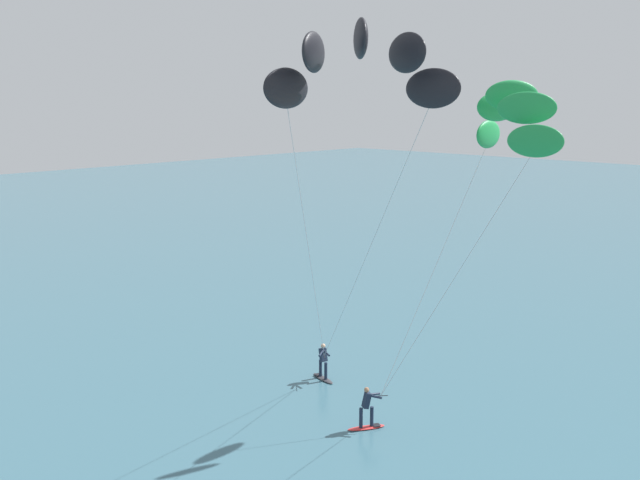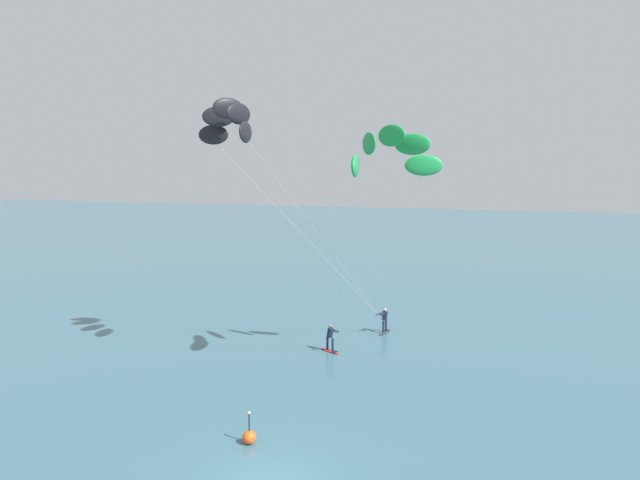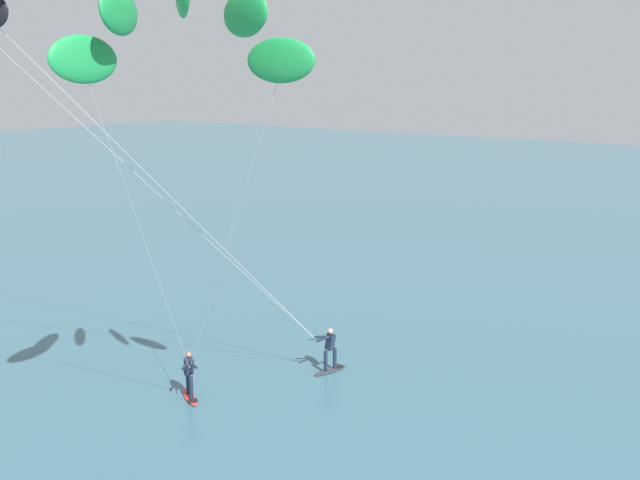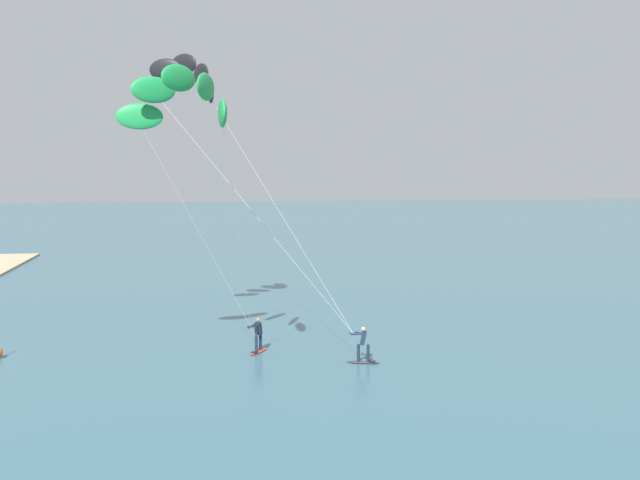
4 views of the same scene
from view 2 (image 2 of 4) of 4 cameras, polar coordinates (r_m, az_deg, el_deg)
The scene contains 3 objects.
kitesurfer_nearshore at distance 32.89m, azimuth -7.99°, elevation 10.21°, with size 10.00×11.21×14.62m.
kitesurfer_mid_water at distance 30.59m, azimuth 6.56°, elevation 7.66°, with size 7.19×6.60×13.12m.
marker_buoy at distance 25.54m, azimuth -6.74°, elevation -18.13°, with size 0.56×0.56×1.38m.
Camera 2 is at (6.92, -18.46, 11.43)m, focal length 33.59 mm.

